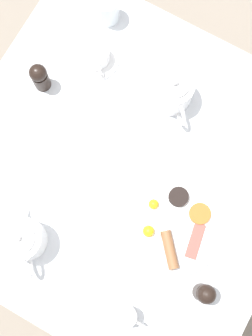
# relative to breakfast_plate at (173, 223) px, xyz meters

# --- Properties ---
(ground_plane) EXTENTS (8.00, 8.00, 0.00)m
(ground_plane) POSITION_rel_breakfast_plate_xyz_m (-0.18, 0.07, -0.72)
(ground_plane) COLOR gray
(table) EXTENTS (0.96, 0.96, 0.71)m
(table) POSITION_rel_breakfast_plate_xyz_m (-0.18, 0.07, -0.08)
(table) COLOR silver
(table) RESTS_ON ground_plane
(breakfast_plate) EXTENTS (0.28, 0.28, 0.04)m
(breakfast_plate) POSITION_rel_breakfast_plate_xyz_m (0.00, 0.00, 0.00)
(breakfast_plate) COLOR white
(breakfast_plate) RESTS_ON table
(teapot_near) EXTENTS (0.16, 0.15, 0.13)m
(teapot_near) POSITION_rel_breakfast_plate_xyz_m (-0.17, 0.32, 0.05)
(teapot_near) COLOR white
(teapot_near) RESTS_ON table
(teapot_far) EXTENTS (0.15, 0.16, 0.13)m
(teapot_far) POSITION_rel_breakfast_plate_xyz_m (-0.32, -0.23, 0.05)
(teapot_far) COLOR white
(teapot_far) RESTS_ON table
(teacup_with_saucer_left) EXTENTS (0.13, 0.13, 0.06)m
(teacup_with_saucer_left) POSITION_rel_breakfast_plate_xyz_m (-0.42, 0.31, 0.02)
(teacup_with_saucer_left) COLOR white
(teacup_with_saucer_left) RESTS_ON table
(water_glass_tall) EXTENTS (0.07, 0.07, 0.09)m
(water_glass_tall) POSITION_rel_breakfast_plate_xyz_m (-0.46, 0.45, 0.04)
(water_glass_tall) COLOR white
(water_glass_tall) RESTS_ON table
(creamer_jug) EXTENTS (0.08, 0.05, 0.06)m
(creamer_jug) POSITION_rel_breakfast_plate_xyz_m (0.01, -0.27, 0.02)
(creamer_jug) COLOR white
(creamer_jug) RESTS_ON table
(pepper_grinder) EXTENTS (0.05, 0.05, 0.11)m
(pepper_grinder) POSITION_rel_breakfast_plate_xyz_m (0.15, -0.12, 0.05)
(pepper_grinder) COLOR black
(pepper_grinder) RESTS_ON table
(salt_grinder) EXTENTS (0.05, 0.05, 0.11)m
(salt_grinder) POSITION_rel_breakfast_plate_xyz_m (-0.52, 0.17, 0.05)
(salt_grinder) COLOR black
(salt_grinder) RESTS_ON table
(fork_by_plate) EXTENTS (0.18, 0.08, 0.00)m
(fork_by_plate) POSITION_rel_breakfast_plate_xyz_m (-0.54, -0.01, -0.01)
(fork_by_plate) COLOR silver
(fork_by_plate) RESTS_ON table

